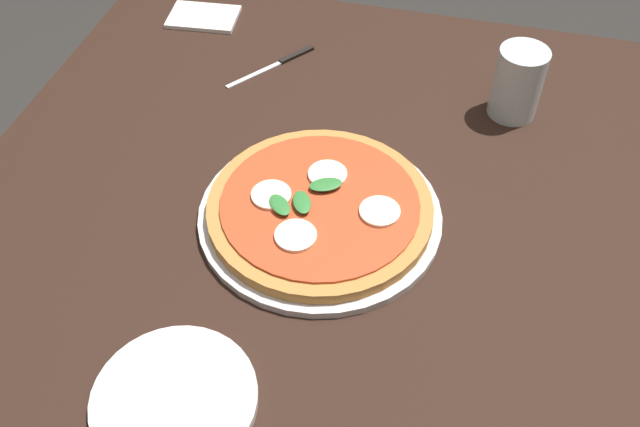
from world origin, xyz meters
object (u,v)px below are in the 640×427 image
Objects in this scene: pizza at (320,207)px; plate_white at (175,399)px; dining_table at (362,246)px; napkin at (203,17)px; serving_tray at (320,215)px; glass_cup at (518,83)px; knife at (282,61)px.

plate_white is at bearing 74.34° from pizza.
pizza is at bearing 36.87° from dining_table.
plate_white reaches higher than napkin.
serving_tray is 2.91× the size of glass_cup.
napkin is at bearing -71.38° from plate_white.
dining_table is 6.21× the size of plate_white.
knife is at bearing -83.95° from plate_white.
knife is (0.07, -0.67, -0.00)m from plate_white.
dining_table is 0.40m from plate_white.
serving_tray reaches higher than dining_table.
glass_cup is (-0.25, -0.31, 0.04)m from pizza.
pizza reaches higher than plate_white.
glass_cup is (-0.41, 0.04, 0.06)m from knife.
pizza is 2.68× the size of glass_cup.
plate_white is 0.67m from knife.
napkin is (0.35, -0.45, -0.00)m from serving_tray.
knife is at bearing 152.10° from napkin.
serving_tray is 0.33m from plate_white.
napkin is 0.83× the size of knife.
glass_cup is (-0.59, 0.14, 0.06)m from napkin.
plate_white is 1.48× the size of napkin.
plate_white is at bearing 108.62° from napkin.
knife is 1.32× the size of glass_cup.
glass_cup is at bearing -118.08° from plate_white.
pizza is 0.40m from glass_cup.
dining_table is at bearing -143.13° from pizza.
serving_tray is 0.02m from pizza.
plate_white is 1.62× the size of glass_cup.
serving_tray is 2.66× the size of napkin.
serving_tray is 1.80× the size of plate_white.
pizza is 1.66× the size of plate_white.
pizza reaches higher than dining_table.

